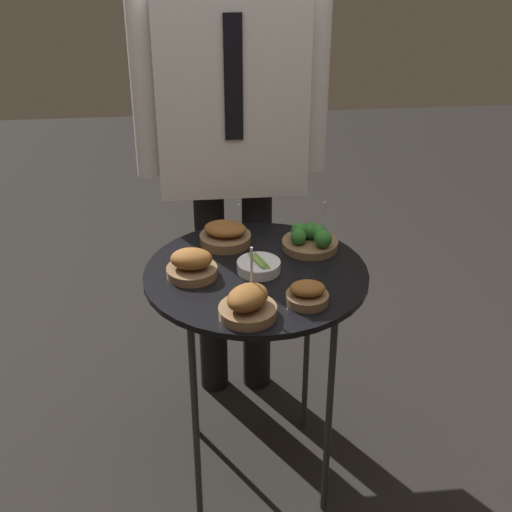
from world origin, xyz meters
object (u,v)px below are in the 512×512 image
object	(u,v)px
bowl_roast_front_right	(248,304)
bowl_asparagus_back_right	(259,266)
serving_cart	(256,289)
waiter_figure	(231,117)
bowl_roast_center	(225,235)
bowl_roast_front_left	(192,265)
bowl_broccoli_mid_left	(310,239)
bowl_roast_back_left	(307,294)

from	to	relation	value
bowl_roast_front_right	bowl_asparagus_back_right	xyz separation A→B (m)	(0.05, 0.23, -0.02)
serving_cart	waiter_figure	xyz separation A→B (m)	(-0.03, 0.46, 0.37)
bowl_asparagus_back_right	bowl_roast_center	world-z (taller)	bowl_roast_center
serving_cart	bowl_roast_front_left	xyz separation A→B (m)	(-0.18, -0.01, 0.10)
bowl_roast_center	bowl_broccoli_mid_left	world-z (taller)	bowl_broccoli_mid_left
bowl_roast_back_left	bowl_broccoli_mid_left	world-z (taller)	bowl_broccoli_mid_left
bowl_roast_front_left	bowl_roast_back_left	bearing A→B (deg)	-29.96
bowl_roast_front_right	waiter_figure	world-z (taller)	waiter_figure
bowl_broccoli_mid_left	bowl_roast_back_left	bearing A→B (deg)	-101.12
bowl_roast_back_left	bowl_broccoli_mid_left	size ratio (longest dim) A/B	0.68
bowl_roast_back_left	bowl_roast_front_left	xyz separation A→B (m)	(-0.30, 0.17, 0.01)
bowl_roast_front_right	bowl_roast_front_left	size ratio (longest dim) A/B	1.23
bowl_roast_front_right	bowl_broccoli_mid_left	world-z (taller)	bowl_roast_front_right
bowl_roast_center	waiter_figure	distance (m)	0.40
bowl_roast_center	bowl_roast_front_left	xyz separation A→B (m)	(-0.11, -0.19, 0.00)
bowl_roast_front_right	bowl_roast_front_left	world-z (taller)	bowl_roast_front_right
bowl_roast_back_left	bowl_asparagus_back_right	bearing A→B (deg)	121.63
bowl_asparagus_back_right	waiter_figure	bearing A→B (deg)	95.04
bowl_broccoli_mid_left	waiter_figure	bearing A→B (deg)	122.15
bowl_asparagus_back_right	bowl_roast_front_right	bearing A→B (deg)	-102.96
serving_cart	bowl_broccoli_mid_left	distance (m)	0.24
bowl_roast_center	bowl_roast_back_left	bearing A→B (deg)	-61.88
bowl_roast_back_left	bowl_roast_front_left	bearing A→B (deg)	150.04
serving_cart	bowl_roast_front_left	world-z (taller)	bowl_roast_front_left
bowl_roast_front_right	bowl_roast_center	bearing A→B (deg)	94.25
bowl_broccoli_mid_left	bowl_roast_front_right	bearing A→B (deg)	-122.26
bowl_asparagus_back_right	bowl_roast_back_left	distance (m)	0.21
bowl_roast_front_right	bowl_roast_center	size ratio (longest dim) A/B	1.13
bowl_roast_front_left	bowl_broccoli_mid_left	bearing A→B (deg)	19.74
bowl_asparagus_back_right	bowl_roast_front_left	distance (m)	0.19
serving_cart	bowl_roast_center	bearing A→B (deg)	112.46
bowl_asparagus_back_right	bowl_roast_front_left	bearing A→B (deg)	-178.29
bowl_roast_center	bowl_broccoli_mid_left	distance (m)	0.26
serving_cart	bowl_broccoli_mid_left	size ratio (longest dim) A/B	4.47
bowl_roast_front_right	bowl_broccoli_mid_left	size ratio (longest dim) A/B	1.05
bowl_roast_front_left	bowl_broccoli_mid_left	xyz separation A→B (m)	(0.36, 0.13, -0.00)
bowl_broccoli_mid_left	waiter_figure	world-z (taller)	waiter_figure
bowl_roast_front_right	bowl_roast_front_left	distance (m)	0.26
bowl_roast_front_right	bowl_roast_back_left	xyz separation A→B (m)	(0.16, 0.05, -0.01)
serving_cart	bowl_roast_front_left	bearing A→B (deg)	-178.12
waiter_figure	bowl_roast_front_right	bearing A→B (deg)	-91.02
bowl_roast_center	waiter_figure	size ratio (longest dim) A/B	0.09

